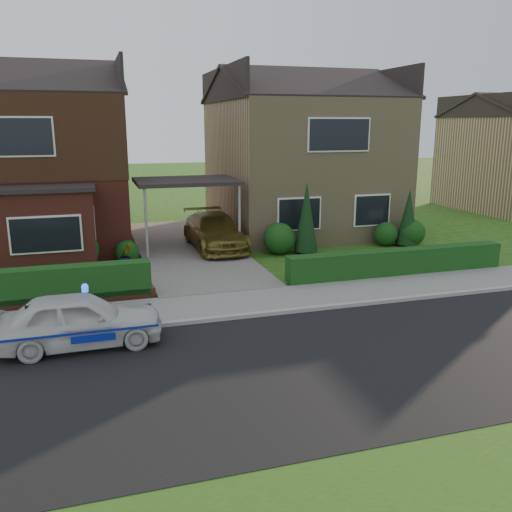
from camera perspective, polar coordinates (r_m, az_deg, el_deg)
name	(u,v)px	position (r m, az deg, el deg)	size (l,w,h in m)	color
ground	(285,369)	(11.16, 3.04, -11.79)	(120.00, 120.00, 0.00)	#194813
road	(285,369)	(11.16, 3.04, -11.79)	(60.00, 6.00, 0.02)	black
kerb	(244,316)	(13.82, -1.32, -6.36)	(60.00, 0.16, 0.12)	#9E9993
sidewalk	(233,304)	(14.78, -2.43, -5.05)	(60.00, 2.00, 0.10)	slate
driveway	(188,249)	(21.28, -7.16, 0.74)	(3.80, 12.00, 0.12)	#666059
house_left	(26,150)	(23.48, -23.01, 10.24)	(7.50, 9.53, 7.25)	maroon
house_right	(300,150)	(25.24, 4.66, 11.10)	(7.50, 8.06, 7.25)	tan
carport_link	(186,182)	(20.81, -7.35, 7.70)	(3.80, 3.00, 2.77)	black
dwarf_wall	(7,306)	(15.62, -24.77, -4.80)	(7.70, 0.25, 0.36)	maroon
hedge_left	(8,311)	(15.82, -24.63, -5.25)	(7.50, 0.55, 0.90)	#113712
hedge_right	(396,276)	(18.13, 14.56, -2.09)	(7.50, 0.55, 0.80)	#113712
shrub_left_mid	(79,250)	(19.20, -18.13, 0.58)	(1.32, 1.32, 1.32)	#113712
shrub_left_near	(127,252)	(19.57, -13.39, 0.41)	(0.84, 0.84, 0.84)	#113712
shrub_right_near	(279,239)	(20.44, 2.46, 1.85)	(1.20, 1.20, 1.20)	#113712
shrub_right_mid	(386,234)	(22.48, 13.51, 2.26)	(0.96, 0.96, 0.96)	#113712
shrub_right_far	(412,233)	(22.74, 16.07, 2.39)	(1.08, 1.08, 1.08)	#113712
conifer_a	(306,220)	(20.48, 5.32, 3.82)	(0.90, 0.90, 2.60)	black
conifer_b	(408,219)	(22.54, 15.74, 3.76)	(0.90, 0.90, 2.20)	black
police_car	(79,320)	(12.57, -18.16, -6.47)	(3.31, 3.61, 1.39)	silver
driveway_car	(215,231)	(20.98, -4.36, 2.64)	(1.85, 4.55, 1.32)	brown
potted_plant_b	(126,256)	(18.98, -13.57, 0.01)	(0.47, 0.38, 0.86)	gray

